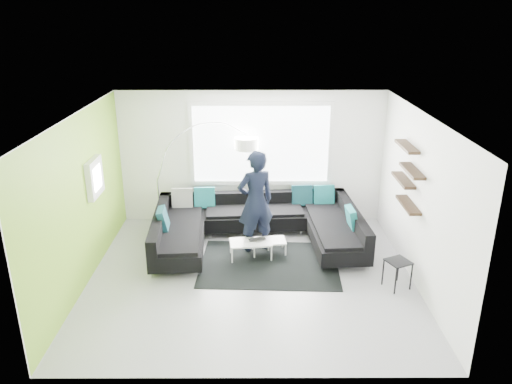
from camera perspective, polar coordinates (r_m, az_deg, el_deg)
ground at (r=8.71m, az=-0.60°, el=-9.65°), size 5.50×5.50×0.00m
room_shell at (r=8.15m, az=-0.37°, el=2.17°), size 5.54×5.04×2.82m
sectional_sofa at (r=9.60m, az=0.13°, el=-4.18°), size 4.04×2.66×0.84m
rug at (r=9.09m, az=1.49°, el=-8.22°), size 2.53×1.89×0.01m
coffee_table at (r=9.33m, az=0.44°, el=-6.36°), size 1.04×0.68×0.32m
arc_lamp at (r=10.16m, az=-11.21°, el=1.41°), size 2.20×1.11×2.24m
side_table at (r=8.61m, az=15.81°, el=-9.01°), size 0.47×0.47×0.49m
person at (r=9.22m, az=-0.06°, el=-1.11°), size 1.06×0.99×1.96m
laptop at (r=9.20m, az=0.21°, el=-5.57°), size 0.42×0.37×0.03m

